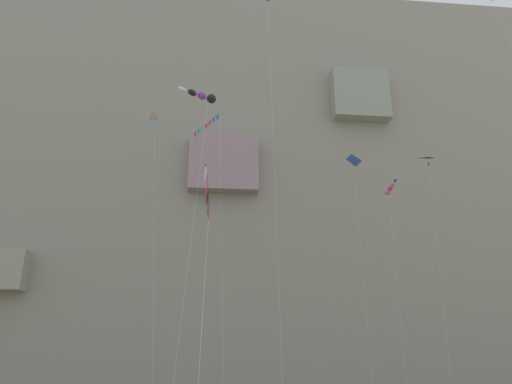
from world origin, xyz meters
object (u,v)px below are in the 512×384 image
at_px(kite_diamond_upper_right, 355,169).
at_px(kite_banner_upper_mid, 207,135).
at_px(kite_windsock_high_left, 203,97).
at_px(kite_windsock_low_center, 390,189).
at_px(kite_delta_high_center, 159,132).
at_px(kite_delta_near_cliff, 431,167).
at_px(kite_delta_far_left, 272,23).
at_px(kite_banner_front_field, 207,200).

xyz_separation_m(kite_diamond_upper_right, kite_banner_upper_mid, (-16.71, 1.36, 4.15)).
relative_size(kite_diamond_upper_right, kite_windsock_high_left, 1.15).
bearing_deg(kite_diamond_upper_right, kite_windsock_low_center, -73.90).
xyz_separation_m(kite_banner_upper_mid, kite_windsock_high_left, (-0.02, -18.26, -6.04)).
height_order(kite_windsock_low_center, kite_delta_high_center, kite_delta_high_center).
bearing_deg(kite_windsock_low_center, kite_delta_high_center, -171.26).
bearing_deg(kite_delta_high_center, kite_delta_near_cliff, 9.12).
xyz_separation_m(kite_banner_upper_mid, kite_delta_far_left, (5.63, -15.45, 3.46)).
xyz_separation_m(kite_windsock_low_center, kite_delta_near_cliff, (5.04, 0.96, 3.01)).
bearing_deg(kite_delta_far_left, kite_diamond_upper_right, 51.81).
xyz_separation_m(kite_windsock_low_center, kite_delta_far_left, (-12.68, -8.57, 12.03)).
height_order(kite_delta_near_cliff, kite_delta_far_left, kite_delta_far_left).
bearing_deg(kite_delta_near_cliff, kite_banner_front_field, -134.55).
xyz_separation_m(kite_banner_front_field, kite_banner_upper_mid, (-0.76, 28.86, 17.70)).
relative_size(kite_diamond_upper_right, kite_delta_far_left, 0.75).
xyz_separation_m(kite_diamond_upper_right, kite_delta_high_center, (-20.80, -8.97, -0.96)).
relative_size(kite_windsock_low_center, kite_windsock_high_left, 0.88).
height_order(kite_banner_upper_mid, kite_delta_near_cliff, kite_banner_upper_mid).
distance_m(kite_diamond_upper_right, kite_windsock_high_left, 23.86).
bearing_deg(kite_diamond_upper_right, kite_delta_near_cliff, -34.54).
distance_m(kite_banner_front_field, kite_diamond_upper_right, 34.55).
bearing_deg(kite_banner_upper_mid, kite_banner_front_field, -88.49).
bearing_deg(kite_windsock_high_left, kite_delta_far_left, 26.50).
xyz_separation_m(kite_delta_near_cliff, kite_delta_far_left, (-17.71, -9.52, 9.01)).
xyz_separation_m(kite_diamond_upper_right, kite_windsock_low_center, (1.59, -5.52, -4.42)).
bearing_deg(kite_delta_high_center, kite_banner_upper_mid, 68.39).
height_order(kite_windsock_low_center, kite_delta_far_left, kite_delta_far_left).
distance_m(kite_delta_near_cliff, kite_windsock_high_left, 26.43).
height_order(kite_windsock_high_left, kite_delta_far_left, kite_delta_far_left).
bearing_deg(kite_delta_near_cliff, kite_windsock_high_left, -152.15).
distance_m(kite_delta_high_center, kite_delta_far_left, 13.93).
xyz_separation_m(kite_banner_front_field, kite_delta_far_left, (4.86, 13.41, 21.15)).
relative_size(kite_banner_upper_mid, kite_delta_near_cliff, 1.27).
relative_size(kite_banner_front_field, kite_diamond_upper_right, 0.42).
bearing_deg(kite_banner_front_field, kite_delta_near_cliff, 45.45).
distance_m(kite_windsock_low_center, kite_banner_upper_mid, 21.35).
distance_m(kite_delta_near_cliff, kite_delta_far_left, 22.04).
height_order(kite_banner_front_field, kite_delta_near_cliff, kite_delta_near_cliff).
distance_m(kite_delta_high_center, kite_delta_near_cliff, 27.79).
xyz_separation_m(kite_banner_upper_mid, kite_delta_near_cliff, (23.34, -5.92, -5.56)).
bearing_deg(kite_banner_upper_mid, kite_delta_high_center, -111.61).
height_order(kite_banner_front_field, kite_delta_high_center, kite_delta_high_center).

